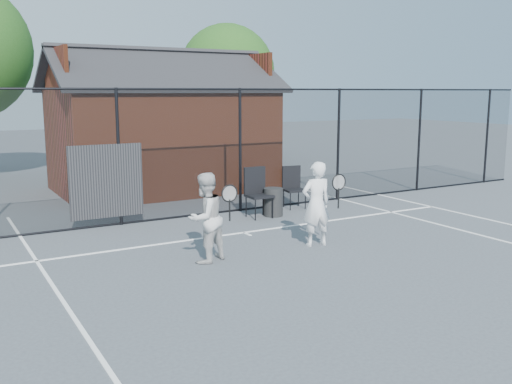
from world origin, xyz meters
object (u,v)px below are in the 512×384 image
player_front (316,204)px  player_back (205,218)px  waste_bin (273,202)px  clubhouse (162,136)px  chair_left (259,194)px  chair_right (295,188)px

player_front → player_back: player_front is taller
player_front → waste_bin: size_ratio=2.43×
clubhouse → chair_left: clubhouse is taller
waste_bin → player_back: bearing=-138.9°
player_front → clubhouse: bearing=91.7°
clubhouse → chair_left: (0.52, -4.90, -1.03)m
clubhouse → chair_right: 4.89m
chair_right → player_front: bearing=-107.9°
player_back → waste_bin: 3.94m
waste_bin → chair_right: bearing=28.1°
clubhouse → chair_left: bearing=-84.0°
player_front → player_back: (-2.27, 0.10, -0.03)m
chair_left → player_back: bearing=-133.7°
player_back → chair_left: bearing=45.1°
clubhouse → player_back: clubhouse is taller
player_front → player_back: bearing=177.6°
player_front → chair_left: 2.70m
player_front → chair_right: size_ratio=1.57×
chair_right → waste_bin: 1.08m
player_front → chair_right: player_front is taller
player_front → chair_right: bearing=63.0°
player_back → chair_right: player_back is taller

